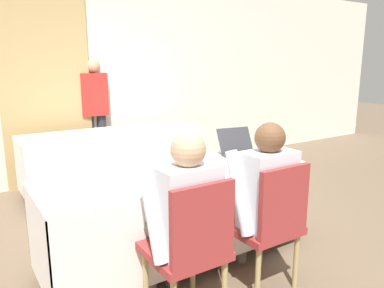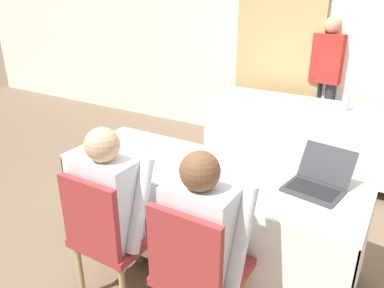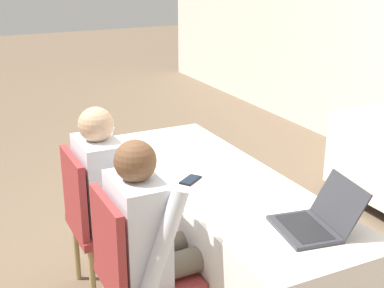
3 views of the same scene
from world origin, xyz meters
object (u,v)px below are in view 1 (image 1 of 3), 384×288
Objects in this scene: water_bottle at (140,121)px; person_white_shirt at (259,194)px; chair_near_left at (191,245)px; laptop at (242,151)px; cell_phone at (182,178)px; chair_near_right at (269,221)px; person_red_shirt at (95,110)px; person_checkered_shirt at (182,214)px.

person_white_shirt reaches higher than water_bottle.
laptop is at bearing -143.11° from chair_near_left.
water_bottle is (0.62, 2.03, 0.09)m from cell_phone.
cell_phone is at bearing -52.62° from chair_near_right.
laptop is 2.46m from person_red_shirt.
chair_near_left is at bearing 90.00° from person_checkered_shirt.
person_checkered_shirt is (-1.02, -0.66, -0.11)m from laptop.
person_red_shirt is (-0.11, 3.07, 0.25)m from person_white_shirt.
water_bottle is 0.25× the size of chair_near_left.
water_bottle is 0.14× the size of person_red_shirt.
person_white_shirt is (-0.24, -2.42, -0.17)m from water_bottle.
person_white_shirt is at bearing -95.69° from water_bottle.
chair_near_left reaches higher than cell_phone.
chair_near_left is 0.78× the size of person_white_shirt.
cell_phone is 0.60m from chair_near_left.
person_checkered_shirt is at bearing 0.00° from person_white_shirt.
person_white_shirt is at bearing -170.53° from chair_near_left.
laptop is at bearing -84.88° from water_bottle.
laptop is 0.45× the size of chair_near_right.
laptop is 0.82m from cell_phone.
water_bottle is at bearing -108.84° from chair_near_left.
person_checkered_shirt is 3.12m from person_red_shirt.
water_bottle is at bearing -53.59° from person_red_shirt.
person_red_shirt reaches higher than chair_near_right.
water_bottle is at bearing -109.59° from person_checkered_shirt.
chair_near_right is at bearing -80.06° from person_red_shirt.
water_bottle is 0.19× the size of person_white_shirt.
chair_near_right is 0.78× the size of person_checkered_shirt.
person_red_shirt is (0.51, 3.07, 0.25)m from person_checkered_shirt.
person_checkered_shirt reaches higher than water_bottle.
chair_near_right is 0.78× the size of person_white_shirt.
water_bottle is 0.19× the size of person_checkered_shirt.
person_white_shirt is at bearing -111.64° from laptop.
person_white_shirt is (0.62, 0.00, 0.00)m from person_checkered_shirt.
person_white_shirt reaches higher than laptop.
cell_phone is at bearing -87.74° from person_red_shirt.
chair_near_left is 0.65m from person_white_shirt.
cell_phone is 0.47m from person_checkered_shirt.
person_checkered_shirt is at bearing -91.48° from person_red_shirt.
person_white_shirt is at bearing -180.00° from person_checkered_shirt.
laptop is 1.22m from person_checkered_shirt.
person_red_shirt is (0.51, 3.17, 0.41)m from chair_near_left.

